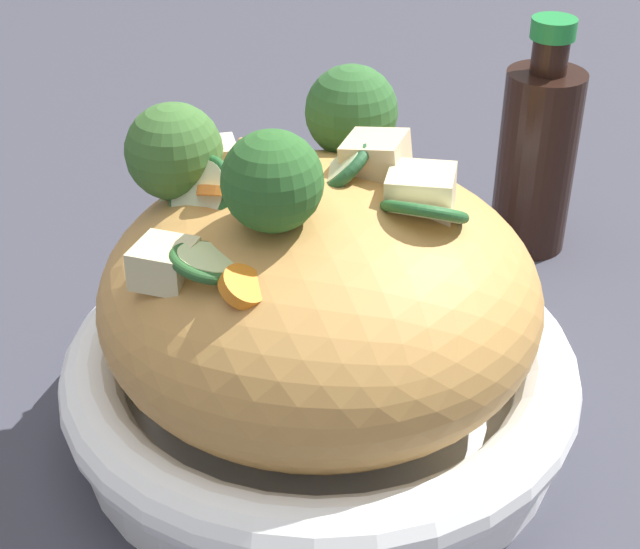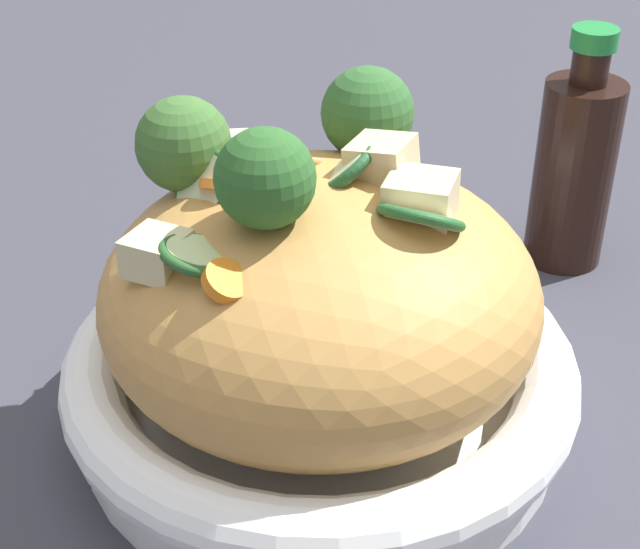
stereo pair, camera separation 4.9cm
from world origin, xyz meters
name	(u,v)px [view 2 (the right image)]	position (x,y,z in m)	size (l,w,h in m)	color
ground_plane	(320,417)	(0.00, 0.00, 0.00)	(3.00, 3.00, 0.00)	#353640
serving_bowl	(320,378)	(0.00, 0.00, 0.03)	(0.28, 0.28, 0.05)	white
noodle_heap	(320,295)	(0.00, 0.00, 0.08)	(0.23, 0.23, 0.14)	#BB8845
broccoli_florets	(277,143)	(-0.04, -0.01, 0.15)	(0.13, 0.16, 0.07)	#9CC470
carrot_coins	(237,201)	(-0.01, -0.04, 0.14)	(0.14, 0.07, 0.03)	orange
zucchini_slices	(299,206)	(0.01, -0.01, 0.14)	(0.11, 0.15, 0.04)	beige
chicken_chunks	(320,188)	(-0.01, 0.00, 0.14)	(0.13, 0.17, 0.04)	beige
soy_sauce_bottle	(574,167)	(-0.12, 0.21, 0.07)	(0.05, 0.05, 0.17)	black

